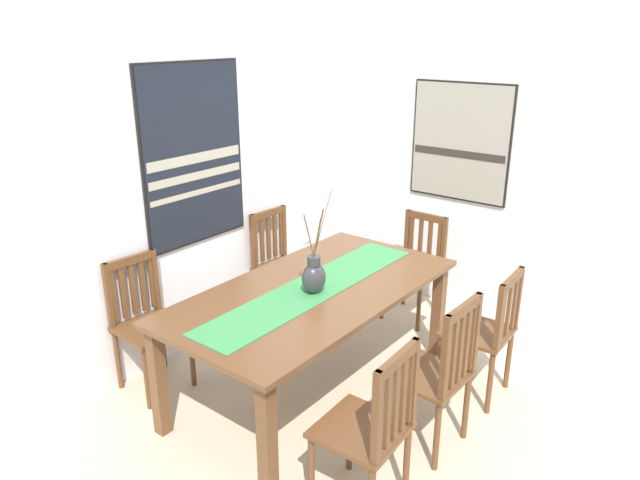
% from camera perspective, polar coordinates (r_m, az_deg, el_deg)
% --- Properties ---
extents(ground_plane, '(6.40, 6.40, 0.03)m').
position_cam_1_polar(ground_plane, '(3.97, 7.79, -17.44)').
color(ground_plane, beige).
extents(wall_back, '(6.40, 0.12, 2.70)m').
position_cam_1_polar(wall_back, '(4.49, -12.29, 6.22)').
color(wall_back, silver).
rests_on(wall_back, ground_plane).
extents(wall_side, '(0.12, 6.40, 2.70)m').
position_cam_1_polar(wall_side, '(4.98, 19.62, 6.85)').
color(wall_side, silver).
rests_on(wall_side, ground_plane).
extents(dining_table, '(2.05, 1.06, 0.77)m').
position_cam_1_polar(dining_table, '(3.90, -0.65, -5.97)').
color(dining_table, brown).
rests_on(dining_table, ground_plane).
extents(table_runner, '(1.89, 0.36, 0.01)m').
position_cam_1_polar(table_runner, '(3.85, -0.65, -4.67)').
color(table_runner, '#388447').
rests_on(table_runner, dining_table).
extents(centerpiece_vase, '(0.20, 0.23, 0.69)m').
position_cam_1_polar(centerpiece_vase, '(3.74, -0.62, -3.46)').
color(centerpiece_vase, '#333338').
rests_on(centerpiece_vase, dining_table).
extents(chair_0, '(0.45, 0.45, 0.94)m').
position_cam_1_polar(chair_0, '(4.21, -16.59, -7.50)').
color(chair_0, brown).
rests_on(chair_0, ground_plane).
extents(chair_1, '(0.43, 0.43, 0.98)m').
position_cam_1_polar(chair_1, '(3.53, 11.43, -12.40)').
color(chair_1, brown).
rests_on(chair_1, ground_plane).
extents(chair_2, '(0.45, 0.45, 0.94)m').
position_cam_1_polar(chair_2, '(4.99, -3.96, -2.21)').
color(chair_2, brown).
rests_on(chair_2, ground_plane).
extents(chair_3, '(0.44, 0.44, 0.97)m').
position_cam_1_polar(chair_3, '(3.07, 5.08, -17.65)').
color(chair_3, brown).
rests_on(chair_3, ground_plane).
extents(chair_4, '(0.43, 0.43, 0.90)m').
position_cam_1_polar(chair_4, '(5.08, 9.34, -2.29)').
color(chair_4, brown).
rests_on(chair_4, ground_plane).
extents(chair_5, '(0.44, 0.44, 0.92)m').
position_cam_1_polar(chair_5, '(4.09, 15.78, -8.52)').
color(chair_5, brown).
rests_on(chair_5, ground_plane).
extents(painting_on_back_wall, '(0.91, 0.05, 1.32)m').
position_cam_1_polar(painting_on_back_wall, '(4.39, -12.22, 8.08)').
color(painting_on_back_wall, black).
extents(painting_on_side_wall, '(0.05, 0.88, 0.99)m').
position_cam_1_polar(painting_on_side_wall, '(5.10, 13.51, 9.25)').
color(painting_on_side_wall, black).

